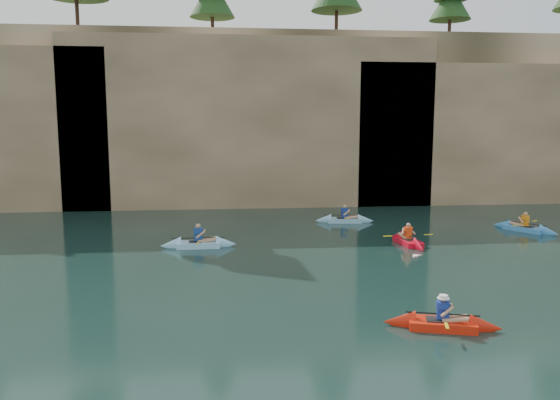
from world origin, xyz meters
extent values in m
plane|color=black|center=(0.00, 0.00, 0.00)|extent=(160.00, 160.00, 0.00)
cube|color=tan|center=(0.00, 30.00, 6.00)|extent=(70.00, 16.00, 12.00)
cube|color=tan|center=(2.00, 22.60, 5.70)|extent=(24.00, 2.40, 11.40)
cube|color=tan|center=(22.00, 22.60, 4.92)|extent=(26.00, 2.40, 9.84)
cube|color=black|center=(-4.00, 21.95, 1.60)|extent=(3.50, 1.00, 3.20)
cube|color=black|center=(10.00, 21.95, 2.25)|extent=(5.00, 1.00, 4.50)
cube|color=red|center=(6.00, 0.00, 0.14)|extent=(2.55, 1.40, 0.28)
cone|color=red|center=(7.10, -0.32, 0.14)|extent=(1.03, 0.94, 0.73)
cone|color=red|center=(4.90, 0.32, 0.14)|extent=(1.03, 0.94, 0.73)
cube|color=black|center=(5.86, 0.04, 0.25)|extent=(0.65, 0.59, 0.04)
cube|color=navy|center=(6.00, 0.00, 0.52)|extent=(0.36, 0.28, 0.46)
sphere|color=tan|center=(6.00, 0.00, 0.85)|extent=(0.19, 0.19, 0.19)
cylinder|color=black|center=(6.00, 0.00, 0.42)|extent=(1.88, 0.57, 0.04)
cube|color=yellow|center=(6.24, 0.84, 0.42)|extent=(0.19, 0.43, 0.02)
cube|color=yellow|center=(5.76, -0.84, 0.42)|extent=(0.19, 0.43, 0.02)
cylinder|color=white|center=(6.00, 0.00, 0.89)|extent=(0.33, 0.33, 0.09)
cube|color=#98DAFF|center=(-1.04, 10.54, 0.15)|extent=(2.64, 0.90, 0.30)
cone|color=#98DAFF|center=(0.20, 10.57, 0.15)|extent=(0.94, 0.83, 0.81)
cone|color=#98DAFF|center=(-2.27, 10.52, 0.15)|extent=(0.94, 0.83, 0.81)
cube|color=black|center=(-1.19, 10.54, 0.27)|extent=(0.56, 0.52, 0.04)
cube|color=navy|center=(-1.04, 10.54, 0.58)|extent=(0.37, 0.25, 0.54)
sphere|color=tan|center=(-1.04, 10.54, 0.97)|extent=(0.23, 0.23, 0.23)
cylinder|color=black|center=(-1.04, 10.54, 0.44)|extent=(2.40, 0.09, 0.04)
cube|color=yellow|center=(-1.06, 11.64, 0.44)|extent=(0.09, 0.42, 0.02)
cube|color=yellow|center=(-1.01, 9.44, 0.44)|extent=(0.09, 0.42, 0.02)
cube|color=red|center=(8.57, 10.23, 0.14)|extent=(0.95, 2.62, 0.27)
cone|color=red|center=(8.48, 11.44, 0.14)|extent=(0.80, 0.96, 0.74)
cone|color=red|center=(8.65, 9.02, 0.14)|extent=(0.80, 0.96, 0.74)
cube|color=black|center=(8.58, 10.08, 0.24)|extent=(0.50, 0.58, 0.04)
cube|color=red|center=(8.57, 10.23, 0.53)|extent=(0.24, 0.35, 0.50)
sphere|color=tan|center=(8.57, 10.23, 0.89)|extent=(0.21, 0.21, 0.21)
cylinder|color=black|center=(8.57, 10.23, 0.41)|extent=(0.19, 2.19, 0.04)
cube|color=yellow|center=(7.57, 10.16, 0.41)|extent=(0.42, 0.11, 0.02)
cube|color=yellow|center=(9.56, 10.30, 0.41)|extent=(0.42, 0.11, 0.02)
cube|color=#83BBDC|center=(6.85, 15.93, 0.14)|extent=(2.62, 1.13, 0.28)
cone|color=#83BBDC|center=(8.03, 15.76, 0.14)|extent=(0.99, 0.87, 0.76)
cone|color=#83BBDC|center=(5.67, 16.09, 0.14)|extent=(0.99, 0.87, 0.76)
cube|color=black|center=(6.70, 15.95, 0.25)|extent=(0.61, 0.54, 0.04)
cube|color=navy|center=(6.85, 15.93, 0.54)|extent=(0.37, 0.27, 0.51)
sphere|color=tan|center=(6.85, 15.93, 0.90)|extent=(0.21, 0.21, 0.21)
cylinder|color=black|center=(6.85, 15.93, 0.42)|extent=(2.22, 0.35, 0.04)
cube|color=yellow|center=(6.99, 16.93, 0.42)|extent=(0.14, 0.43, 0.02)
cube|color=yellow|center=(6.71, 14.92, 0.42)|extent=(0.14, 0.43, 0.02)
cube|color=#3E8BD3|center=(15.59, 12.55, 0.14)|extent=(2.12, 2.71, 0.28)
cone|color=#3E8BD3|center=(14.90, 13.62, 0.14)|extent=(1.15, 1.21, 0.76)
cone|color=#3E8BD3|center=(16.27, 11.47, 0.14)|extent=(1.15, 1.21, 0.76)
cube|color=black|center=(15.67, 12.42, 0.25)|extent=(0.69, 0.72, 0.04)
cube|color=orange|center=(15.59, 12.55, 0.54)|extent=(0.37, 0.41, 0.50)
sphere|color=tan|center=(15.59, 12.55, 0.90)|extent=(0.21, 0.21, 0.21)
cylinder|color=black|center=(15.59, 12.55, 0.42)|extent=(1.23, 1.90, 0.04)
cube|color=yellow|center=(14.73, 12.00, 0.42)|extent=(0.40, 0.29, 0.02)
cube|color=yellow|center=(16.44, 13.09, 0.42)|extent=(0.40, 0.29, 0.02)
camera|label=1|loc=(0.13, -13.68, 5.58)|focal=35.00mm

